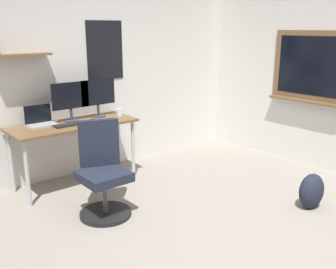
% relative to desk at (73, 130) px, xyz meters
% --- Properties ---
extents(ground_plane, '(5.20, 5.20, 0.00)m').
position_rel_desk_xyz_m(ground_plane, '(0.38, -2.07, -0.68)').
color(ground_plane, gray).
rests_on(ground_plane, ground).
extents(wall_back, '(5.00, 0.30, 2.60)m').
position_rel_desk_xyz_m(wall_back, '(0.37, 0.38, 0.62)').
color(wall_back, silver).
rests_on(wall_back, ground).
extents(desk, '(1.46, 0.61, 0.76)m').
position_rel_desk_xyz_m(desk, '(0.00, 0.00, 0.00)').
color(desk, brown).
rests_on(desk, ground).
extents(office_chair, '(0.53, 0.55, 0.95)m').
position_rel_desk_xyz_m(office_chair, '(-0.14, -0.88, -0.27)').
color(office_chair, black).
rests_on(office_chair, ground).
extents(laptop, '(0.31, 0.21, 0.23)m').
position_rel_desk_xyz_m(laptop, '(-0.33, 0.15, 0.13)').
color(laptop, '#ADAFB5').
rests_on(laptop, desk).
extents(monitor_primary, '(0.46, 0.17, 0.46)m').
position_rel_desk_xyz_m(monitor_primary, '(0.04, 0.10, 0.35)').
color(monitor_primary, '#38383D').
rests_on(monitor_primary, desk).
extents(monitor_secondary, '(0.46, 0.17, 0.46)m').
position_rel_desk_xyz_m(monitor_secondary, '(0.40, 0.10, 0.35)').
color(monitor_secondary, '#38383D').
rests_on(monitor_secondary, desk).
extents(keyboard, '(0.37, 0.13, 0.02)m').
position_rel_desk_xyz_m(keyboard, '(-0.07, -0.08, 0.09)').
color(keyboard, black).
rests_on(keyboard, desk).
extents(computer_mouse, '(0.10, 0.06, 0.03)m').
position_rel_desk_xyz_m(computer_mouse, '(0.21, -0.08, 0.10)').
color(computer_mouse, '#262628').
rests_on(computer_mouse, desk).
extents(coffee_mug, '(0.08, 0.08, 0.09)m').
position_rel_desk_xyz_m(coffee_mug, '(0.63, -0.03, 0.12)').
color(coffee_mug, silver).
rests_on(coffee_mug, desk).
extents(backpack, '(0.32, 0.22, 0.37)m').
position_rel_desk_xyz_m(backpack, '(1.59, -2.17, -0.49)').
color(backpack, '#1E2333').
rests_on(backpack, ground).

